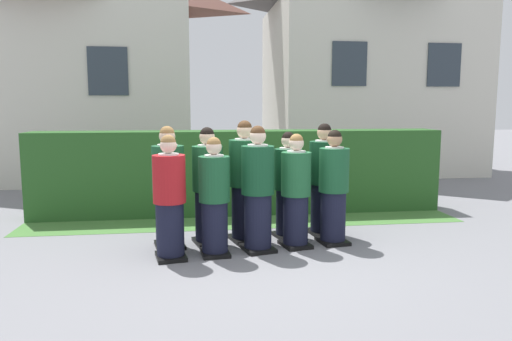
# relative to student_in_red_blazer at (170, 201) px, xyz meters

# --- Properties ---
(ground_plane) EXTENTS (60.00, 60.00, 0.00)m
(ground_plane) POSITION_rel_student_in_red_blazer_xyz_m (1.16, 0.20, -0.75)
(ground_plane) COLOR slate
(student_in_red_blazer) EXTENTS (0.44, 0.51, 1.58)m
(student_in_red_blazer) POSITION_rel_student_in_red_blazer_xyz_m (0.00, 0.00, 0.00)
(student_in_red_blazer) COLOR black
(student_in_red_blazer) RESTS_ON ground
(student_front_row_1) EXTENTS (0.40, 0.51, 1.54)m
(student_front_row_1) POSITION_rel_student_in_red_blazer_xyz_m (0.57, 0.08, -0.02)
(student_front_row_1) COLOR black
(student_front_row_1) RESTS_ON ground
(student_front_row_2) EXTENTS (0.49, 0.57, 1.68)m
(student_front_row_2) POSITION_rel_student_in_red_blazer_xyz_m (1.15, 0.20, 0.05)
(student_front_row_2) COLOR black
(student_front_row_2) RESTS_ON ground
(student_front_row_3) EXTENTS (0.44, 0.51, 1.56)m
(student_front_row_3) POSITION_rel_student_in_red_blazer_xyz_m (1.69, 0.31, -0.01)
(student_front_row_3) COLOR black
(student_front_row_3) RESTS_ON ground
(student_front_row_4) EXTENTS (0.43, 0.51, 1.60)m
(student_front_row_4) POSITION_rel_student_in_red_blazer_xyz_m (2.25, 0.41, 0.01)
(student_front_row_4) COLOR black
(student_front_row_4) RESTS_ON ground
(student_rear_row_0) EXTENTS (0.46, 0.54, 1.66)m
(student_rear_row_0) POSITION_rel_student_in_red_blazer_xyz_m (-0.04, 0.52, 0.04)
(student_rear_row_0) COLOR black
(student_rear_row_0) RESTS_ON ground
(student_rear_row_1) EXTENTS (0.48, 0.54, 1.64)m
(student_rear_row_1) POSITION_rel_student_in_red_blazer_xyz_m (0.50, 0.62, 0.03)
(student_rear_row_1) COLOR black
(student_rear_row_1) RESTS_ON ground
(student_rear_row_2) EXTENTS (0.51, 0.59, 1.73)m
(student_rear_row_2) POSITION_rel_student_in_red_blazer_xyz_m (1.03, 0.71, 0.07)
(student_rear_row_2) COLOR black
(student_rear_row_2) RESTS_ON ground
(student_rear_row_3) EXTENTS (0.45, 0.52, 1.56)m
(student_rear_row_3) POSITION_rel_student_in_red_blazer_xyz_m (1.67, 0.80, -0.01)
(student_rear_row_3) COLOR black
(student_rear_row_3) RESTS_ON ground
(student_rear_row_4) EXTENTS (0.46, 0.54, 1.67)m
(student_rear_row_4) POSITION_rel_student_in_red_blazer_xyz_m (2.24, 0.89, 0.05)
(student_rear_row_4) COLOR black
(student_rear_row_4) RESTS_ON ground
(hedge) EXTENTS (7.29, 0.70, 1.49)m
(hedge) POSITION_rel_student_in_red_blazer_xyz_m (1.16, 2.56, -0.01)
(hedge) COLOR #285623
(hedge) RESTS_ON ground
(school_building_main) EXTENTS (7.17, 3.65, 6.41)m
(school_building_main) POSITION_rel_student_in_red_blazer_xyz_m (-3.09, 7.32, 2.54)
(school_building_main) COLOR beige
(school_building_main) RESTS_ON ground
(school_building_annex) EXTENTS (5.96, 4.69, 6.48)m
(school_building_annex) POSITION_rel_student_in_red_blazer_xyz_m (5.53, 8.12, 2.57)
(school_building_annex) COLOR beige
(school_building_annex) RESTS_ON ground
(lawn_strip) EXTENTS (7.29, 0.90, 0.01)m
(lawn_strip) POSITION_rel_student_in_red_blazer_xyz_m (1.16, 1.76, -0.75)
(lawn_strip) COLOR #477A38
(lawn_strip) RESTS_ON ground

